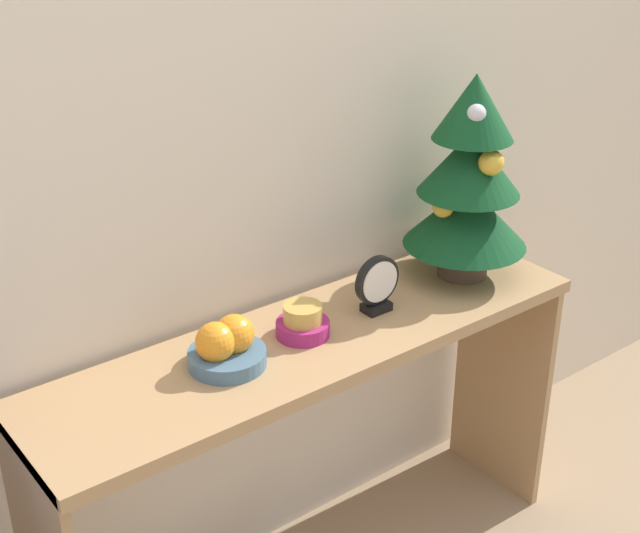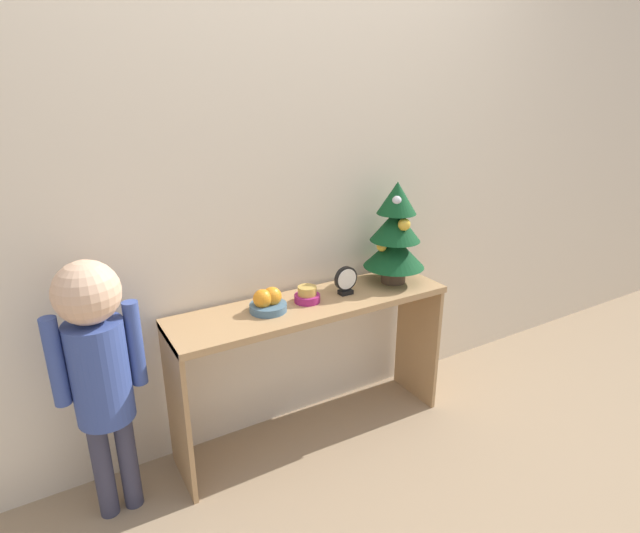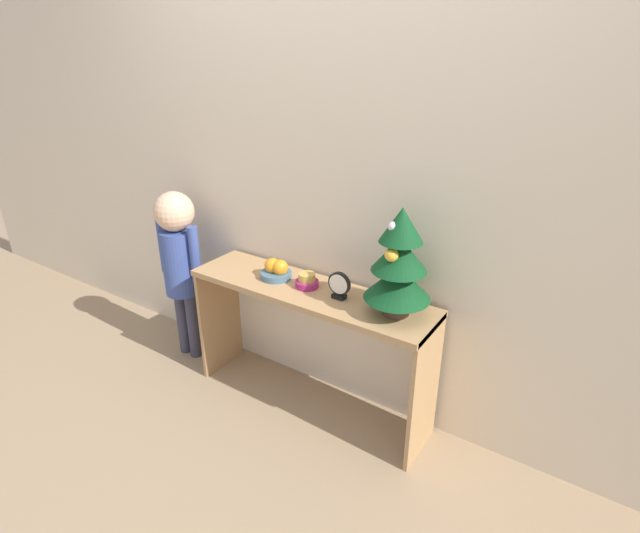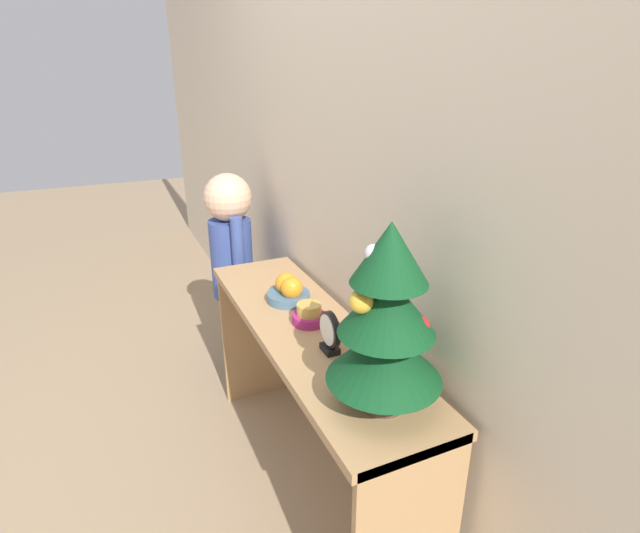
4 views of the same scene
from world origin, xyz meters
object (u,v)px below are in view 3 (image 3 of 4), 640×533
(fruit_bowl, at_px, (276,270))
(child_figure, at_px, (179,253))
(mini_tree, at_px, (399,263))
(desk_clock, at_px, (339,286))
(singing_bowl, at_px, (307,281))

(fruit_bowl, bearing_deg, child_figure, -176.72)
(fruit_bowl, xyz_separation_m, child_figure, (-0.68, -0.04, -0.05))
(mini_tree, height_order, child_figure, mini_tree)
(desk_clock, distance_m, child_figure, 1.07)
(fruit_bowl, bearing_deg, mini_tree, -0.03)
(desk_clock, xyz_separation_m, child_figure, (-1.07, -0.02, -0.08))
(fruit_bowl, xyz_separation_m, singing_bowl, (0.19, 0.00, -0.01))
(mini_tree, xyz_separation_m, singing_bowl, (-0.48, 0.00, -0.21))
(fruit_bowl, distance_m, singing_bowl, 0.19)
(singing_bowl, height_order, child_figure, child_figure)
(fruit_bowl, distance_m, desk_clock, 0.39)
(fruit_bowl, height_order, singing_bowl, fruit_bowl)
(child_figure, bearing_deg, desk_clock, 1.30)
(desk_clock, height_order, child_figure, child_figure)
(fruit_bowl, xyz_separation_m, desk_clock, (0.38, -0.01, 0.02))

